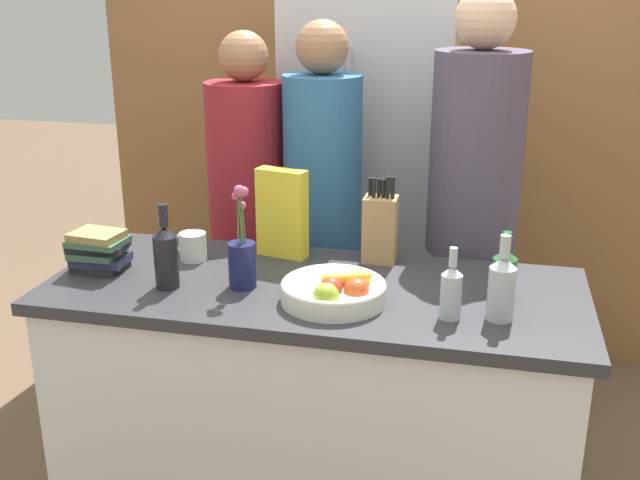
{
  "coord_description": "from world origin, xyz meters",
  "views": [
    {
      "loc": [
        0.51,
        -2.11,
        1.81
      ],
      "look_at": [
        0.0,
        0.09,
        1.03
      ],
      "focal_mm": 42.0,
      "sensor_mm": 36.0,
      "label": 1
    }
  ],
  "objects_px": {
    "cereal_box": "(282,213)",
    "bottle_water": "(166,255)",
    "person_at_sink": "(248,213)",
    "person_in_red_tee": "(472,209)",
    "bottle_wine": "(504,274)",
    "fruit_bowl": "(334,291)",
    "book_stack": "(99,250)",
    "coffee_mug": "(192,246)",
    "person_in_blue": "(322,213)",
    "bottle_oil": "(451,291)",
    "refrigerator": "(372,180)",
    "knife_block": "(380,228)",
    "bottle_vinegar": "(502,287)",
    "flower_vase": "(242,258)"
  },
  "relations": [
    {
      "from": "book_stack",
      "to": "person_in_red_tee",
      "type": "distance_m",
      "value": 1.33
    },
    {
      "from": "coffee_mug",
      "to": "flower_vase",
      "type": "bearing_deg",
      "value": -37.93
    },
    {
      "from": "bottle_wine",
      "to": "person_in_blue",
      "type": "height_order",
      "value": "person_in_blue"
    },
    {
      "from": "bottle_oil",
      "to": "person_in_red_tee",
      "type": "bearing_deg",
      "value": 87.72
    },
    {
      "from": "person_at_sink",
      "to": "book_stack",
      "type": "bearing_deg",
      "value": -118.12
    },
    {
      "from": "bottle_oil",
      "to": "book_stack",
      "type": "bearing_deg",
      "value": 174.16
    },
    {
      "from": "cereal_box",
      "to": "bottle_wine",
      "type": "xyz_separation_m",
      "value": [
        0.74,
        -0.22,
        -0.07
      ]
    },
    {
      "from": "bottle_water",
      "to": "person_in_blue",
      "type": "distance_m",
      "value": 0.8
    },
    {
      "from": "cereal_box",
      "to": "bottle_water",
      "type": "distance_m",
      "value": 0.45
    },
    {
      "from": "bottle_water",
      "to": "person_at_sink",
      "type": "distance_m",
      "value": 0.76
    },
    {
      "from": "person_at_sink",
      "to": "person_in_red_tee",
      "type": "distance_m",
      "value": 0.89
    },
    {
      "from": "person_in_red_tee",
      "to": "bottle_vinegar",
      "type": "bearing_deg",
      "value": -89.92
    },
    {
      "from": "book_stack",
      "to": "bottle_water",
      "type": "relative_size",
      "value": 0.73
    },
    {
      "from": "flower_vase",
      "to": "cereal_box",
      "type": "distance_m",
      "value": 0.31
    },
    {
      "from": "knife_block",
      "to": "bottle_vinegar",
      "type": "relative_size",
      "value": 1.19
    },
    {
      "from": "bottle_wine",
      "to": "coffee_mug",
      "type": "bearing_deg",
      "value": 173.53
    },
    {
      "from": "book_stack",
      "to": "person_at_sink",
      "type": "relative_size",
      "value": 0.12
    },
    {
      "from": "person_in_blue",
      "to": "person_in_red_tee",
      "type": "relative_size",
      "value": 0.94
    },
    {
      "from": "refrigerator",
      "to": "fruit_bowl",
      "type": "relative_size",
      "value": 6.05
    },
    {
      "from": "bottle_oil",
      "to": "person_at_sink",
      "type": "height_order",
      "value": "person_at_sink"
    },
    {
      "from": "book_stack",
      "to": "bottle_vinegar",
      "type": "bearing_deg",
      "value": -4.16
    },
    {
      "from": "refrigerator",
      "to": "fruit_bowl",
      "type": "height_order",
      "value": "refrigerator"
    },
    {
      "from": "person_in_red_tee",
      "to": "cereal_box",
      "type": "bearing_deg",
      "value": -159.77
    },
    {
      "from": "coffee_mug",
      "to": "person_in_blue",
      "type": "height_order",
      "value": "person_in_blue"
    },
    {
      "from": "fruit_bowl",
      "to": "bottle_water",
      "type": "xyz_separation_m",
      "value": [
        -0.53,
        0.0,
        0.07
      ]
    },
    {
      "from": "person_in_blue",
      "to": "coffee_mug",
      "type": "bearing_deg",
      "value": -135.39
    },
    {
      "from": "bottle_vinegar",
      "to": "knife_block",
      "type": "bearing_deg",
      "value": 135.97
    },
    {
      "from": "person_at_sink",
      "to": "person_in_red_tee",
      "type": "relative_size",
      "value": 0.91
    },
    {
      "from": "cereal_box",
      "to": "bottle_wine",
      "type": "height_order",
      "value": "cereal_box"
    },
    {
      "from": "cereal_box",
      "to": "bottle_water",
      "type": "xyz_separation_m",
      "value": [
        -0.27,
        -0.35,
        -0.05
      ]
    },
    {
      "from": "fruit_bowl",
      "to": "coffee_mug",
      "type": "distance_m",
      "value": 0.6
    },
    {
      "from": "bottle_water",
      "to": "cereal_box",
      "type": "bearing_deg",
      "value": 52.39
    },
    {
      "from": "bottle_vinegar",
      "to": "bottle_water",
      "type": "distance_m",
      "value": 1.01
    },
    {
      "from": "person_at_sink",
      "to": "refrigerator",
      "type": "bearing_deg",
      "value": 48.85
    },
    {
      "from": "coffee_mug",
      "to": "person_in_blue",
      "type": "xyz_separation_m",
      "value": [
        0.34,
        0.48,
        0.0
      ]
    },
    {
      "from": "fruit_bowl",
      "to": "book_stack",
      "type": "distance_m",
      "value": 0.81
    },
    {
      "from": "knife_block",
      "to": "person_in_red_tee",
      "type": "height_order",
      "value": "person_in_red_tee"
    },
    {
      "from": "bottle_water",
      "to": "bottle_vinegar",
      "type": "bearing_deg",
      "value": -0.5
    },
    {
      "from": "flower_vase",
      "to": "cereal_box",
      "type": "bearing_deg",
      "value": 81.48
    },
    {
      "from": "person_in_blue",
      "to": "bottle_vinegar",
      "type": "bearing_deg",
      "value": -56.86
    },
    {
      "from": "bottle_oil",
      "to": "person_at_sink",
      "type": "relative_size",
      "value": 0.13
    },
    {
      "from": "cereal_box",
      "to": "bottle_vinegar",
      "type": "relative_size",
      "value": 1.23
    },
    {
      "from": "knife_block",
      "to": "person_in_red_tee",
      "type": "distance_m",
      "value": 0.43
    },
    {
      "from": "refrigerator",
      "to": "knife_block",
      "type": "bearing_deg",
      "value": -79.03
    },
    {
      "from": "refrigerator",
      "to": "flower_vase",
      "type": "height_order",
      "value": "refrigerator"
    },
    {
      "from": "bottle_vinegar",
      "to": "person_in_blue",
      "type": "xyz_separation_m",
      "value": [
        -0.68,
        0.73,
        -0.05
      ]
    },
    {
      "from": "fruit_bowl",
      "to": "cereal_box",
      "type": "xyz_separation_m",
      "value": [
        -0.26,
        0.36,
        0.11
      ]
    },
    {
      "from": "knife_block",
      "to": "bottle_water",
      "type": "height_order",
      "value": "knife_block"
    },
    {
      "from": "flower_vase",
      "to": "cereal_box",
      "type": "height_order",
      "value": "flower_vase"
    },
    {
      "from": "person_in_red_tee",
      "to": "bottle_oil",
      "type": "bearing_deg",
      "value": -100.83
    }
  ]
}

